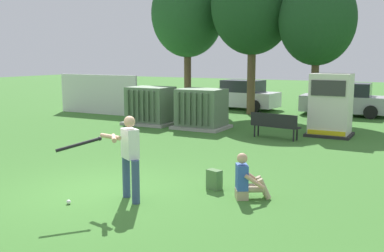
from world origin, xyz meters
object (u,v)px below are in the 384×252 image
(transformer_mid_west, at_px, (201,109))
(seated_spectator, at_px, (247,181))
(generator_enclosure, at_px, (331,105))
(parked_car_left_of_center, at_px, (345,100))
(parked_car_leftmost, at_px, (241,96))
(transformer_west, at_px, (151,106))
(park_bench, at_px, (275,124))
(backpack, at_px, (215,180))
(batter, at_px, (128,154))
(sports_ball, at_px, (69,202))

(transformer_mid_west, relative_size, seated_spectator, 2.18)
(generator_enclosure, distance_m, parked_car_left_of_center, 6.38)
(seated_spectator, height_order, parked_car_leftmost, parked_car_leftmost)
(transformer_west, distance_m, park_bench, 5.91)
(seated_spectator, height_order, backpack, seated_spectator)
(park_bench, relative_size, seated_spectator, 1.91)
(transformer_west, distance_m, transformer_mid_west, 2.48)
(parked_car_left_of_center, bearing_deg, backpack, -91.46)
(transformer_west, distance_m, batter, 10.46)
(park_bench, bearing_deg, backpack, -83.60)
(batter, bearing_deg, transformer_mid_west, 107.88)
(park_bench, relative_size, parked_car_leftmost, 0.42)
(transformer_mid_west, xyz_separation_m, parked_car_left_of_center, (4.47, 7.06, -0.04))
(seated_spectator, distance_m, backpack, 0.92)
(backpack, relative_size, parked_car_left_of_center, 0.10)
(backpack, relative_size, parked_car_leftmost, 0.10)
(park_bench, xyz_separation_m, parked_car_left_of_center, (1.10, 7.92, 0.22))
(generator_enclosure, xyz_separation_m, seated_spectator, (-0.02, -8.40, -0.76))
(transformer_mid_west, xyz_separation_m, seated_spectator, (4.96, -7.69, -0.41))
(generator_enclosure, distance_m, sports_ball, 10.90)
(transformer_west, height_order, parked_car_left_of_center, same)
(generator_enclosure, xyz_separation_m, parked_car_leftmost, (-6.13, 6.45, -0.38))
(sports_ball, bearing_deg, parked_car_leftmost, 100.47)
(transformer_west, relative_size, parked_car_leftmost, 0.48)
(seated_spectator, bearing_deg, park_bench, 103.14)
(park_bench, relative_size, backpack, 4.18)
(parked_car_left_of_center, bearing_deg, generator_enclosure, -85.42)
(batter, bearing_deg, transformer_west, 120.88)
(seated_spectator, relative_size, parked_car_leftmost, 0.22)
(transformer_mid_west, relative_size, generator_enclosure, 0.91)
(sports_ball, xyz_separation_m, seated_spectator, (2.99, 2.02, 0.33))
(generator_enclosure, height_order, batter, generator_enclosure)
(park_bench, xyz_separation_m, backpack, (0.74, -6.55, -0.32))
(park_bench, xyz_separation_m, seated_spectator, (1.59, -6.83, -0.16))
(transformer_west, xyz_separation_m, park_bench, (5.84, -0.88, -0.25))
(generator_enclosure, relative_size, parked_car_left_of_center, 0.54)
(transformer_west, bearing_deg, generator_enclosure, 5.32)
(batter, distance_m, parked_car_leftmost, 16.62)
(seated_spectator, xyz_separation_m, backpack, (-0.86, 0.28, -0.16))
(seated_spectator, xyz_separation_m, parked_car_left_of_center, (-0.49, 14.75, 0.38))
(transformer_mid_west, relative_size, park_bench, 1.14)
(backpack, bearing_deg, transformer_west, 131.51)
(sports_ball, height_order, parked_car_left_of_center, parked_car_left_of_center)
(transformer_mid_west, xyz_separation_m, generator_enclosure, (4.97, 0.71, 0.35))
(transformer_west, distance_m, backpack, 9.94)
(batter, xyz_separation_m, sports_ball, (-0.92, -0.75, -0.93))
(batter, bearing_deg, generator_enclosure, 77.83)
(generator_enclosure, relative_size, backpack, 5.23)
(batter, distance_m, seated_spectator, 2.50)
(transformer_west, bearing_deg, transformer_mid_west, -0.44)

